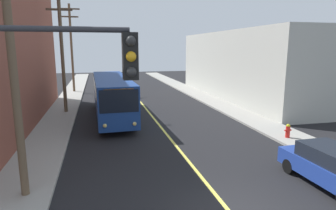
% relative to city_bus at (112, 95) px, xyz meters
% --- Properties ---
extents(sidewalk_left, '(2.50, 90.00, 0.15)m').
position_rel_city_bus_xyz_m(sidewalk_left, '(-4.12, -5.22, -1.74)').
color(sidewalk_left, gray).
rests_on(sidewalk_left, ground).
extents(sidewalk_right, '(2.50, 90.00, 0.15)m').
position_rel_city_bus_xyz_m(sidewalk_right, '(10.38, -5.22, -1.74)').
color(sidewalk_right, gray).
rests_on(sidewalk_right, ground).
extents(lane_stripe_center, '(0.16, 60.00, 0.01)m').
position_rel_city_bus_xyz_m(lane_stripe_center, '(3.13, -0.22, -1.81)').
color(lane_stripe_center, '#D8CC4C').
rests_on(lane_stripe_center, ground).
extents(building_right_warehouse, '(12.00, 23.67, 7.19)m').
position_rel_city_bus_xyz_m(building_right_warehouse, '(17.63, 6.25, 1.78)').
color(building_right_warehouse, '#B2B2A8').
rests_on(building_right_warehouse, ground).
extents(city_bus, '(2.86, 12.21, 3.20)m').
position_rel_city_bus_xyz_m(city_bus, '(0.00, 0.00, 0.00)').
color(city_bus, navy).
rests_on(city_bus, ground).
extents(parked_car_blue, '(1.93, 4.45, 1.62)m').
position_rel_city_bus_xyz_m(parked_car_blue, '(7.89, -14.22, -0.98)').
color(parked_car_blue, navy).
rests_on(parked_car_blue, ground).
extents(utility_pole_near, '(2.40, 0.28, 10.23)m').
position_rel_city_bus_xyz_m(utility_pole_near, '(-3.81, -12.38, 3.95)').
color(utility_pole_near, brown).
rests_on(utility_pole_near, sidewalk_left).
extents(utility_pole_mid, '(2.40, 0.28, 9.82)m').
position_rel_city_bus_xyz_m(utility_pole_mid, '(-3.77, 2.26, 3.74)').
color(utility_pole_mid, brown).
rests_on(utility_pole_mid, sidewalk_left).
extents(utility_pole_far, '(2.40, 0.28, 10.47)m').
position_rel_city_bus_xyz_m(utility_pole_far, '(-3.98, 14.58, 4.08)').
color(utility_pole_far, brown).
rests_on(utility_pole_far, sidewalk_left).
extents(traffic_signal_left_corner, '(3.75, 0.48, 6.00)m').
position_rel_city_bus_xyz_m(traffic_signal_left_corner, '(-2.28, -16.97, 2.49)').
color(traffic_signal_left_corner, '#2D2D33').
rests_on(traffic_signal_left_corner, sidewalk_left).
extents(fire_hydrant, '(0.44, 0.26, 0.84)m').
position_rel_city_bus_xyz_m(fire_hydrant, '(9.98, -8.52, -1.23)').
color(fire_hydrant, red).
rests_on(fire_hydrant, sidewalk_right).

